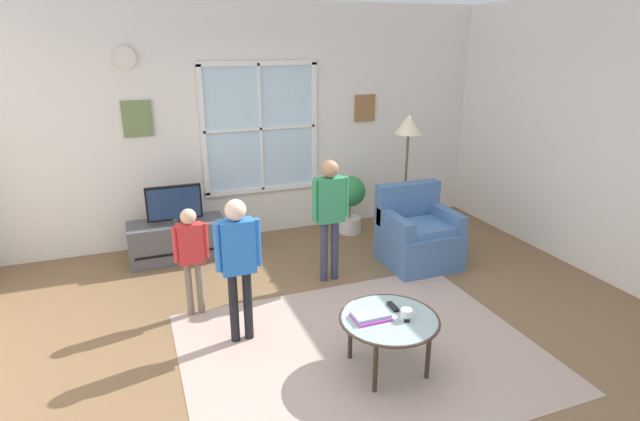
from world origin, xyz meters
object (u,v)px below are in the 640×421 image
at_px(book_stack, 371,316).
at_px(potted_plant_by_window, 350,199).
at_px(armchair, 418,236).
at_px(cup, 406,314).
at_px(tv_stand, 178,240).
at_px(person_red_shirt, 191,250).
at_px(television, 174,203).
at_px(person_blue_shirt, 238,255).
at_px(person_green_shirt, 330,207).
at_px(remote_near_cup, 393,307).
at_px(coffee_table, 389,321).
at_px(remote_near_books, 406,316).
at_px(floor_lamp, 408,138).

relative_size(book_stack, potted_plant_by_window, 0.36).
relative_size(armchair, cup, 10.10).
xyz_separation_m(armchair, cup, (-1.12, -1.66, 0.15)).
bearing_deg(tv_stand, cup, -63.12).
bearing_deg(person_red_shirt, television, 90.61).
distance_m(person_blue_shirt, person_green_shirt, 1.36).
xyz_separation_m(book_stack, remote_near_cup, (0.23, 0.07, -0.01)).
distance_m(coffee_table, remote_near_books, 0.13).
distance_m(armchair, book_stack, 2.07).
bearing_deg(person_blue_shirt, television, 99.57).
relative_size(coffee_table, remote_near_books, 5.42).
xyz_separation_m(tv_stand, television, (0.00, -0.00, 0.45)).
distance_m(person_red_shirt, person_green_shirt, 1.44).
relative_size(armchair, coffee_table, 1.15).
bearing_deg(book_stack, remote_near_books, -19.88).
height_order(person_blue_shirt, person_green_shirt, person_green_shirt).
height_order(remote_near_books, person_blue_shirt, person_blue_shirt).
xyz_separation_m(television, remote_near_books, (1.39, -2.71, -0.23)).
distance_m(book_stack, remote_near_cup, 0.24).
bearing_deg(person_blue_shirt, cup, -38.14).
relative_size(remote_near_cup, potted_plant_by_window, 0.19).
relative_size(remote_near_cup, person_blue_shirt, 0.11).
bearing_deg(floor_lamp, person_blue_shirt, -149.58).
relative_size(remote_near_books, person_blue_shirt, 0.11).
distance_m(armchair, person_red_shirt, 2.52).
height_order(book_stack, remote_near_books, book_stack).
relative_size(book_stack, floor_lamp, 0.17).
bearing_deg(book_stack, cup, -23.76).
xyz_separation_m(person_blue_shirt, floor_lamp, (2.30, 1.35, 0.55)).
relative_size(armchair, potted_plant_by_window, 1.15).
xyz_separation_m(tv_stand, floor_lamp, (2.62, -0.54, 1.10)).
bearing_deg(television, person_blue_shirt, -80.43).
distance_m(cup, potted_plant_by_window, 2.92).
bearing_deg(cup, coffee_table, 153.43).
distance_m(remote_near_cup, person_red_shirt, 1.84).
relative_size(remote_near_books, potted_plant_by_window, 0.19).
bearing_deg(person_green_shirt, television, 142.13).
bearing_deg(television, person_green_shirt, -37.87).
bearing_deg(person_blue_shirt, remote_near_books, -37.44).
bearing_deg(coffee_table, person_green_shirt, 84.58).
bearing_deg(person_red_shirt, coffee_table, -46.97).
relative_size(television, coffee_table, 0.80).
relative_size(remote_near_cup, person_red_shirt, 0.14).
bearing_deg(remote_near_cup, remote_near_books, -83.59).
xyz_separation_m(armchair, person_red_shirt, (-2.49, -0.26, 0.31)).
xyz_separation_m(cup, person_red_shirt, (-1.37, 1.41, 0.16)).
relative_size(tv_stand, coffee_table, 1.40).
relative_size(tv_stand, book_stack, 3.94).
height_order(person_red_shirt, floor_lamp, floor_lamp).
xyz_separation_m(remote_near_books, potted_plant_by_window, (0.79, 2.79, 0.01)).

